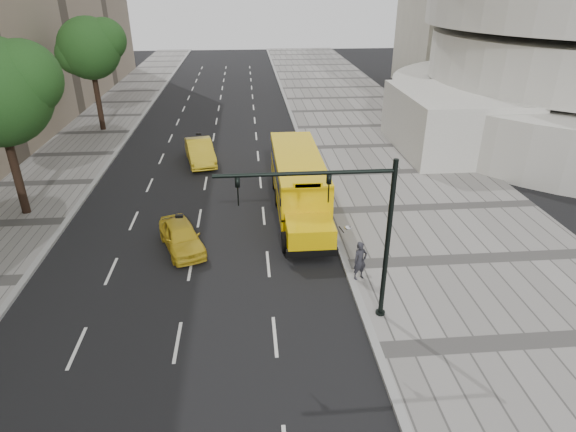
{
  "coord_description": "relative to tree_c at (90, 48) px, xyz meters",
  "views": [
    {
      "loc": [
        1.79,
        -23.74,
        11.67
      ],
      "look_at": [
        3.5,
        -4.0,
        1.9
      ],
      "focal_mm": 30.0,
      "sensor_mm": 36.0,
      "label": 1
    }
  ],
  "objects": [
    {
      "name": "taxi_far",
      "position": [
        8.83,
        -8.74,
        -5.97
      ],
      "size": [
        2.65,
        5.15,
        1.62
      ],
      "primitive_type": "imported",
      "rotation": [
        0.0,
        0.0,
        0.2
      ],
      "color": "gold",
      "rests_on": "ground"
    },
    {
      "name": "sidewalk_museum",
      "position": [
        22.41,
        -17.67,
        -6.71
      ],
      "size": [
        12.0,
        140.0,
        0.15
      ],
      "primitive_type": "cube",
      "color": "gray",
      "rests_on": "ground"
    },
    {
      "name": "curb_museum",
      "position": [
        16.41,
        -17.67,
        -6.71
      ],
      "size": [
        0.3,
        140.0,
        0.15
      ],
      "primitive_type": "cube",
      "color": "gray",
      "rests_on": "ground"
    },
    {
      "name": "sidewalk_far",
      "position": [
        -0.59,
        -17.67,
        -6.71
      ],
      "size": [
        6.0,
        140.0,
        0.15
      ],
      "primitive_type": "cube",
      "color": "gray",
      "rests_on": "ground"
    },
    {
      "name": "pedestrian",
      "position": [
        16.72,
        -24.4,
        -5.76
      ],
      "size": [
        0.74,
        0.61,
        1.74
      ],
      "primitive_type": "imported",
      "rotation": [
        0.0,
        0.0,
        0.36
      ],
      "color": "#27272E",
      "rests_on": "sidewalk_museum"
    },
    {
      "name": "traffic_signal",
      "position": [
        15.6,
        -26.88,
        -2.69
      ],
      "size": [
        6.18,
        0.36,
        6.4
      ],
      "color": "black",
      "rests_on": "ground"
    },
    {
      "name": "curb_far",
      "position": [
        2.41,
        -17.67,
        -6.71
      ],
      "size": [
        0.3,
        140.0,
        0.15
      ],
      "primitive_type": "cube",
      "color": "gray",
      "rests_on": "ground"
    },
    {
      "name": "ground",
      "position": [
        10.41,
        -17.67,
        -6.78
      ],
      "size": [
        140.0,
        140.0,
        0.0
      ],
      "primitive_type": "plane",
      "color": "black",
      "rests_on": "ground"
    },
    {
      "name": "tree_c",
      "position": [
        0.0,
        0.0,
        0.0
      ],
      "size": [
        5.46,
        4.86,
        9.18
      ],
      "color": "black",
      "rests_on": "ground"
    },
    {
      "name": "school_bus",
      "position": [
        14.91,
        -16.71,
        -5.02
      ],
      "size": [
        2.96,
        11.56,
        3.19
      ],
      "color": "#EBBA04",
      "rests_on": "ground"
    },
    {
      "name": "taxi_near",
      "position": [
        8.87,
        -20.94,
        -6.11
      ],
      "size": [
        2.86,
        4.28,
        1.35
      ],
      "primitive_type": "imported",
      "rotation": [
        0.0,
        0.0,
        0.35
      ],
      "color": "gold",
      "rests_on": "ground"
    }
  ]
}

